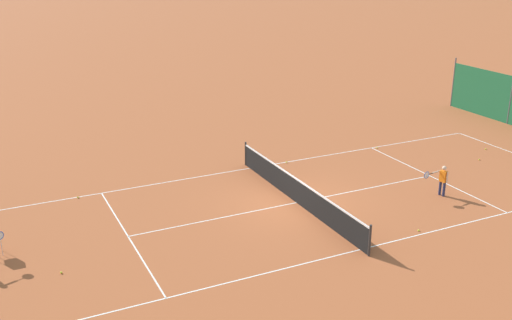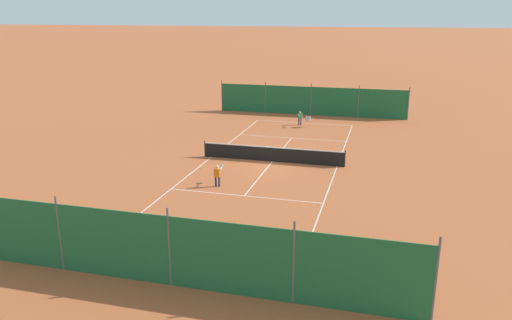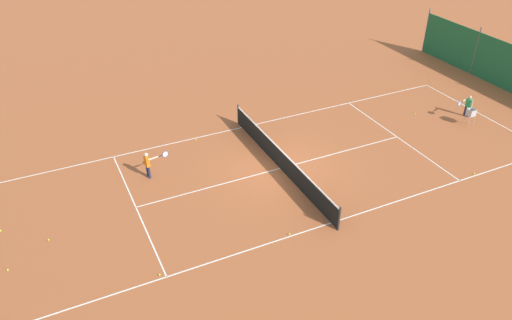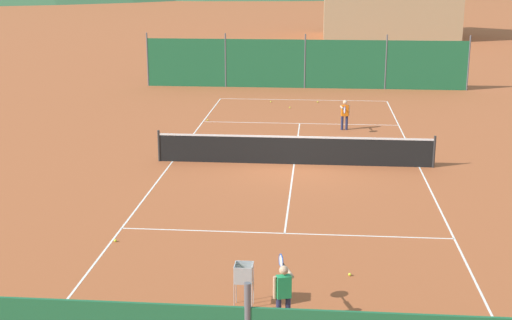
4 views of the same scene
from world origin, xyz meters
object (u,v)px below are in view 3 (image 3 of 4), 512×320
object	(u,v)px
tennis_ball_alley_right	(415,114)
tennis_ball_service_box	(8,270)
tennis_ball_far_corner	(48,240)
tennis_ball_near_corner	(159,275)
tennis_ball_by_net_right	(196,140)
tennis_ball_alley_left	(1,231)
tennis_net	(281,159)
player_near_baseline	(148,163)
tennis_ball_mid_court	(289,234)
player_near_service	(468,105)
tennis_ball_by_net_left	(474,174)
ball_hopper	(471,113)

from	to	relation	value
tennis_ball_alley_right	tennis_ball_service_box	bearing A→B (deg)	98.69
tennis_ball_alley_right	tennis_ball_far_corner	world-z (taller)	same
tennis_ball_near_corner	tennis_ball_service_box	distance (m)	5.11
tennis_ball_by_net_right	tennis_ball_alley_left	bearing A→B (deg)	109.93
tennis_net	player_near_baseline	size ratio (longest dim) A/B	7.59
tennis_ball_mid_court	tennis_ball_far_corner	bearing A→B (deg)	66.50
tennis_net	tennis_ball_by_net_right	world-z (taller)	tennis_net
tennis_net	tennis_ball_service_box	xyz separation A→B (m)	(-1.54, 11.11, -0.47)
player_near_service	tennis_ball_by_net_left	size ratio (longest dim) A/B	17.64
tennis_ball_near_corner	tennis_ball_by_net_right	distance (m)	8.81
tennis_ball_far_corner	tennis_ball_mid_court	bearing A→B (deg)	-113.50
ball_hopper	tennis_ball_alley_left	bearing A→B (deg)	86.54
player_near_baseline	tennis_ball_far_corner	bearing A→B (deg)	118.40
player_near_service	tennis_ball_far_corner	size ratio (longest dim) A/B	17.64
tennis_net	player_near_baseline	world-z (taller)	player_near_baseline
tennis_ball_service_box	ball_hopper	bearing A→B (deg)	-87.47
tennis_ball_far_corner	ball_hopper	bearing A→B (deg)	-90.09
player_near_service	tennis_ball_alley_left	size ratio (longest dim) A/B	17.64
tennis_net	player_near_service	xyz separation A→B (m)	(0.19, -10.97, 0.18)
tennis_ball_mid_court	tennis_ball_by_net_left	bearing A→B (deg)	-89.90
tennis_ball_near_corner	tennis_ball_far_corner	world-z (taller)	same
player_near_baseline	tennis_ball_alley_left	distance (m)	6.06
player_near_service	tennis_ball_service_box	size ratio (longest dim) A/B	17.64
tennis_ball_by_net_left	tennis_ball_near_corner	bearing A→B (deg)	89.73
tennis_ball_by_net_left	ball_hopper	xyz separation A→B (m)	(3.41, -3.10, 0.63)
tennis_net	tennis_ball_by_net_right	distance (m)	4.65
tennis_ball_alley_right	ball_hopper	world-z (taller)	ball_hopper
tennis_net	tennis_ball_by_net_left	distance (m)	8.35
tennis_ball_mid_court	tennis_ball_near_corner	size ratio (longest dim) A/B	1.00
tennis_ball_service_box	tennis_ball_far_corner	world-z (taller)	same
tennis_ball_alley_left	tennis_ball_near_corner	world-z (taller)	same
tennis_ball_alley_right	tennis_ball_alley_left	distance (m)	20.02
tennis_net	tennis_ball_mid_court	xyz separation A→B (m)	(-4.01, 1.75, -0.47)
tennis_ball_alley_right	tennis_ball_far_corner	bearing A→B (deg)	96.34
tennis_ball_alley_right	tennis_ball_by_net_left	distance (m)	5.69
tennis_ball_service_box	ball_hopper	world-z (taller)	ball_hopper
tennis_ball_mid_court	tennis_ball_alley_left	distance (m)	10.61
player_near_baseline	tennis_ball_by_net_right	size ratio (longest dim) A/B	18.34
player_near_baseline	ball_hopper	size ratio (longest dim) A/B	1.36
player_near_baseline	tennis_ball_alley_left	xyz separation A→B (m)	(-1.10, 5.92, -0.67)
player_near_service	tennis_ball_by_net_right	world-z (taller)	player_near_service
tennis_ball_alley_left	tennis_ball_far_corner	size ratio (longest dim) A/B	1.00
player_near_baseline	tennis_ball_by_net_right	world-z (taller)	player_near_baseline
tennis_ball_alley_right	tennis_ball_far_corner	size ratio (longest dim) A/B	1.00
tennis_net	player_near_baseline	distance (m)	5.63
tennis_ball_alley_right	player_near_baseline	bearing A→B (deg)	88.70
player_near_baseline	tennis_ball_service_box	world-z (taller)	player_near_baseline
tennis_ball_far_corner	tennis_ball_service_box	bearing A→B (deg)	125.16
tennis_ball_alley_left	tennis_ball_by_net_left	bearing A→B (deg)	-104.28
tennis_ball_alley_left	tennis_ball_far_corner	xyz separation A→B (m)	(-1.28, -1.53, 0.00)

